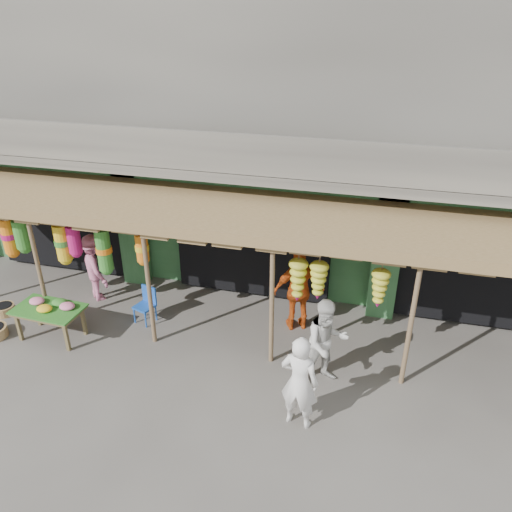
% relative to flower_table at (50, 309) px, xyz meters
% --- Properties ---
extents(ground, '(80.00, 80.00, 0.00)m').
position_rel_flower_table_xyz_m(ground, '(3.61, 0.59, -0.68)').
color(ground, '#514C47').
rests_on(ground, ground).
extents(building, '(16.40, 6.80, 7.00)m').
position_rel_flower_table_xyz_m(building, '(3.61, 5.46, 2.69)').
color(building, gray).
rests_on(building, ground).
extents(awning, '(14.00, 2.70, 2.79)m').
position_rel_flower_table_xyz_m(awning, '(3.46, 1.40, 1.90)').
color(awning, brown).
rests_on(awning, ground).
extents(flower_table, '(1.44, 0.89, 0.84)m').
position_rel_flower_table_xyz_m(flower_table, '(0.00, 0.00, 0.00)').
color(flower_table, brown).
rests_on(flower_table, ground).
extents(blue_chair, '(0.49, 0.49, 0.82)m').
position_rel_flower_table_xyz_m(blue_chair, '(1.63, 1.08, -0.22)').
color(blue_chair, '#1B4FB4').
rests_on(blue_chair, ground).
extents(basket_right, '(0.60, 0.60, 0.21)m').
position_rel_flower_table_xyz_m(basket_right, '(-1.64, 0.47, -0.57)').
color(basket_right, '#A6734D').
rests_on(basket_right, ground).
extents(person_front, '(0.69, 0.51, 1.74)m').
position_rel_flower_table_xyz_m(person_front, '(5.42, -1.08, 0.19)').
color(person_front, white).
rests_on(person_front, ground).
extents(person_right, '(1.05, 0.98, 1.73)m').
position_rel_flower_table_xyz_m(person_right, '(5.69, 0.10, 0.18)').
color(person_right, beige).
rests_on(person_right, ground).
extents(person_vendor, '(1.19, 0.85, 1.88)m').
position_rel_flower_table_xyz_m(person_vendor, '(4.91, 1.65, 0.26)').
color(person_vendor, '#C04712').
rests_on(person_vendor, ground).
extents(person_shopper, '(1.21, 1.15, 1.65)m').
position_rel_flower_table_xyz_m(person_shopper, '(0.11, 1.64, 0.14)').
color(person_shopper, '#D26F93').
rests_on(person_shopper, ground).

